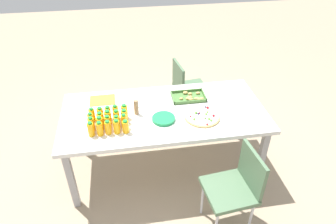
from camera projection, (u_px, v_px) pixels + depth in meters
ground_plane at (164, 164)px, 3.46m from camera, size 12.00×12.00×0.00m
party_table at (164, 116)px, 3.06m from camera, size 2.01×0.96×0.74m
chair_far_right at (187, 86)px, 3.89m from camera, size 0.45×0.45×0.83m
chair_near_right at (237, 185)px, 2.57m from camera, size 0.44×0.44×0.83m
juice_bottle_0 at (91, 129)px, 2.68m from camera, size 0.06×0.06×0.15m
juice_bottle_1 at (100, 129)px, 2.69m from camera, size 0.06×0.06×0.14m
juice_bottle_2 at (108, 128)px, 2.70m from camera, size 0.06×0.06×0.14m
juice_bottle_3 at (117, 127)px, 2.71m from camera, size 0.06×0.06×0.14m
juice_bottle_4 at (126, 127)px, 2.72m from camera, size 0.06×0.06×0.13m
juice_bottle_5 at (91, 124)px, 2.74m from camera, size 0.05×0.05×0.15m
juice_bottle_6 at (100, 124)px, 2.75m from camera, size 0.06×0.06×0.14m
juice_bottle_7 at (108, 123)px, 2.76m from camera, size 0.06×0.06×0.14m
juice_bottle_8 at (117, 122)px, 2.77m from camera, size 0.05×0.05×0.14m
juice_bottle_9 at (124, 121)px, 2.78m from camera, size 0.05×0.05×0.15m
juice_bottle_10 at (91, 120)px, 2.80m from camera, size 0.05×0.05×0.14m
juice_bottle_11 at (100, 119)px, 2.82m from camera, size 0.06×0.06×0.13m
juice_bottle_12 at (108, 118)px, 2.82m from camera, size 0.06×0.06×0.15m
juice_bottle_13 at (117, 117)px, 2.83m from camera, size 0.06×0.06×0.15m
juice_bottle_14 at (124, 116)px, 2.84m from camera, size 0.06×0.06×0.14m
juice_bottle_15 at (92, 115)px, 2.86m from camera, size 0.06×0.06×0.14m
juice_bottle_16 at (100, 114)px, 2.87m from camera, size 0.06×0.06×0.14m
juice_bottle_17 at (108, 113)px, 2.88m from camera, size 0.06×0.06×0.14m
juice_bottle_18 at (116, 112)px, 2.89m from camera, size 0.05×0.05×0.15m
juice_bottle_19 at (125, 112)px, 2.90m from camera, size 0.06×0.06×0.15m
fruit_pizza at (202, 116)px, 2.94m from camera, size 0.35×0.35×0.05m
snack_tray at (190, 97)px, 3.21m from camera, size 0.35×0.23×0.04m
plate_stack at (164, 119)px, 2.90m from camera, size 0.22×0.22×0.03m
napkin_stack at (142, 103)px, 3.14m from camera, size 0.15×0.15×0.01m
cardboard_tube at (136, 107)px, 2.95m from camera, size 0.04×0.04×0.16m
paper_folder at (102, 100)px, 3.18m from camera, size 0.26×0.20×0.01m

